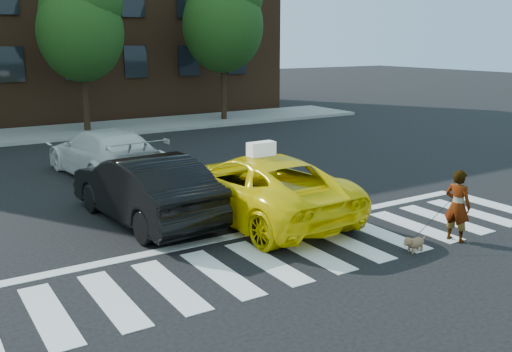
{
  "coord_description": "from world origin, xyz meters",
  "views": [
    {
      "loc": [
        -6.56,
        -8.47,
        4.12
      ],
      "look_at": [
        0.12,
        2.17,
        1.1
      ],
      "focal_mm": 40.0,
      "sensor_mm": 36.0,
      "label": 1
    }
  ],
  "objects_px": {
    "tree_mid": "(81,22)",
    "white_suv": "(104,153)",
    "tree_right": "(223,15)",
    "woman": "(458,206)",
    "black_sedan": "(144,188)",
    "dog": "(414,243)",
    "taxi": "(257,186)"
  },
  "relations": [
    {
      "from": "tree_mid",
      "to": "white_suv",
      "type": "relative_size",
      "value": 1.39
    },
    {
      "from": "tree_right",
      "to": "woman",
      "type": "xyz_separation_m",
      "value": [
        -4.53,
        -18.1,
        -4.5
      ]
    },
    {
      "from": "white_suv",
      "to": "woman",
      "type": "height_order",
      "value": "woman"
    },
    {
      "from": "black_sedan",
      "to": "dog",
      "type": "bearing_deg",
      "value": 123.52
    },
    {
      "from": "woman",
      "to": "taxi",
      "type": "bearing_deg",
      "value": 24.08
    },
    {
      "from": "tree_mid",
      "to": "tree_right",
      "type": "xyz_separation_m",
      "value": [
        7.0,
        -0.0,
        0.41
      ]
    },
    {
      "from": "taxi",
      "to": "white_suv",
      "type": "bearing_deg",
      "value": -76.06
    },
    {
      "from": "taxi",
      "to": "white_suv",
      "type": "distance_m",
      "value": 6.25
    },
    {
      "from": "taxi",
      "to": "dog",
      "type": "distance_m",
      "value": 3.92
    },
    {
      "from": "tree_mid",
      "to": "dog",
      "type": "xyz_separation_m",
      "value": [
        1.25,
        -18.09,
        -4.66
      ]
    },
    {
      "from": "woman",
      "to": "dog",
      "type": "distance_m",
      "value": 1.35
    },
    {
      "from": "tree_mid",
      "to": "woman",
      "type": "bearing_deg",
      "value": -82.23
    },
    {
      "from": "tree_right",
      "to": "woman",
      "type": "distance_m",
      "value": 19.19
    },
    {
      "from": "tree_right",
      "to": "taxi",
      "type": "height_order",
      "value": "tree_right"
    },
    {
      "from": "taxi",
      "to": "woman",
      "type": "height_order",
      "value": "same"
    },
    {
      "from": "white_suv",
      "to": "woman",
      "type": "relative_size",
      "value": 3.35
    },
    {
      "from": "taxi",
      "to": "tree_mid",
      "type": "bearing_deg",
      "value": -93.02
    },
    {
      "from": "tree_mid",
      "to": "black_sedan",
      "type": "distance_m",
      "value": 14.2
    },
    {
      "from": "tree_mid",
      "to": "white_suv",
      "type": "height_order",
      "value": "tree_mid"
    },
    {
      "from": "white_suv",
      "to": "dog",
      "type": "distance_m",
      "value": 10.13
    },
    {
      "from": "tree_right",
      "to": "white_suv",
      "type": "height_order",
      "value": "tree_right"
    },
    {
      "from": "tree_right",
      "to": "black_sedan",
      "type": "bearing_deg",
      "value": -125.5
    },
    {
      "from": "black_sedan",
      "to": "woman",
      "type": "bearing_deg",
      "value": 131.49
    },
    {
      "from": "taxi",
      "to": "tree_right",
      "type": "bearing_deg",
      "value": -118.65
    },
    {
      "from": "taxi",
      "to": "black_sedan",
      "type": "xyz_separation_m",
      "value": [
        -2.34,
        1.13,
        0.03
      ]
    },
    {
      "from": "black_sedan",
      "to": "woman",
      "type": "relative_size",
      "value": 3.14
    },
    {
      "from": "tree_right",
      "to": "dog",
      "type": "relative_size",
      "value": 13.42
    },
    {
      "from": "tree_right",
      "to": "white_suv",
      "type": "relative_size",
      "value": 1.51
    },
    {
      "from": "taxi",
      "to": "black_sedan",
      "type": "relative_size",
      "value": 1.15
    },
    {
      "from": "tree_mid",
      "to": "dog",
      "type": "relative_size",
      "value": 12.38
    },
    {
      "from": "tree_mid",
      "to": "black_sedan",
      "type": "relative_size",
      "value": 1.49
    },
    {
      "from": "tree_right",
      "to": "dog",
      "type": "bearing_deg",
      "value": -107.64
    }
  ]
}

